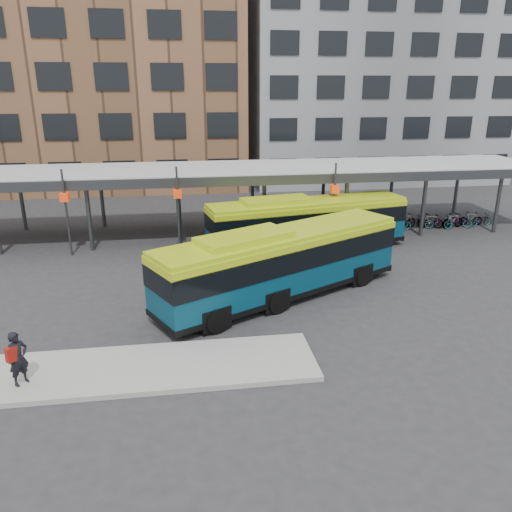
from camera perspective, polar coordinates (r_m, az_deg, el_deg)
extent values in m
plane|color=#28282B|center=(20.17, 0.12, -7.57)|extent=(120.00, 120.00, 0.00)
cube|color=gray|center=(17.55, -16.84, -12.51)|extent=(14.00, 3.00, 0.18)
cube|color=#999B9E|center=(31.36, -3.45, 9.77)|extent=(40.00, 6.00, 0.35)
cube|color=#383A3D|center=(28.44, -2.90, 8.51)|extent=(40.00, 0.15, 0.55)
cylinder|color=#383A3D|center=(35.62, -25.19, 5.67)|extent=(0.24, 0.24, 3.80)
cylinder|color=#383A3D|center=(29.70, -18.52, 4.14)|extent=(0.24, 0.24, 3.80)
cylinder|color=#383A3D|center=(34.50, -17.20, 6.26)|extent=(0.24, 0.24, 3.80)
cylinder|color=#383A3D|center=(29.22, -8.81, 4.68)|extent=(0.24, 0.24, 3.80)
cylinder|color=#383A3D|center=(34.09, -8.82, 6.73)|extent=(0.24, 0.24, 3.80)
cylinder|color=#383A3D|center=(29.59, 0.94, 5.09)|extent=(0.24, 0.24, 3.80)
cylinder|color=#383A3D|center=(34.41, -0.41, 7.07)|extent=(0.24, 0.24, 3.80)
cylinder|color=#383A3D|center=(30.78, 10.21, 5.33)|extent=(0.24, 0.24, 3.80)
cylinder|color=#383A3D|center=(35.43, 7.68, 7.25)|extent=(0.24, 0.24, 3.80)
cylinder|color=#383A3D|center=(32.70, 18.59, 5.44)|extent=(0.24, 0.24, 3.80)
cylinder|color=#383A3D|center=(37.11, 15.19, 7.30)|extent=(0.24, 0.24, 3.80)
cylinder|color=#383A3D|center=(35.23, 25.91, 5.44)|extent=(0.24, 0.24, 3.80)
cylinder|color=#383A3D|center=(39.36, 21.94, 7.23)|extent=(0.24, 0.24, 3.80)
cylinder|color=#383A3D|center=(29.02, -20.82, 4.57)|extent=(0.12, 0.12, 4.80)
cube|color=red|center=(28.83, -21.03, 6.30)|extent=(0.45, 0.45, 0.45)
cylinder|color=#383A3D|center=(28.32, -8.86, 5.26)|extent=(0.12, 0.12, 4.80)
cube|color=red|center=(28.13, -8.96, 7.05)|extent=(0.45, 0.45, 0.45)
cylinder|color=#383A3D|center=(29.62, 8.90, 5.87)|extent=(0.12, 0.12, 4.80)
cube|color=red|center=(29.43, 8.99, 7.57)|extent=(0.45, 0.45, 0.45)
cube|color=brown|center=(50.41, -17.91, 20.42)|extent=(26.00, 14.00, 22.00)
cube|color=slate|center=(53.23, 12.90, 19.63)|extent=(24.00, 14.00, 20.00)
cube|color=#06354A|center=(21.89, 2.98, -0.90)|extent=(11.61, 7.69, 2.46)
cube|color=black|center=(21.73, 3.00, 0.32)|extent=(11.68, 7.77, 0.94)
cube|color=#A5BD13|center=(21.48, 3.04, 2.44)|extent=(11.56, 7.61, 0.20)
cube|color=#A5BD13|center=(20.28, -1.28, 2.03)|extent=(4.31, 3.41, 0.34)
cube|color=black|center=(22.30, 2.93, -3.59)|extent=(11.69, 7.77, 0.24)
cylinder|color=black|center=(24.05, 12.08, -2.21)|extent=(1.01, 0.72, 0.99)
cylinder|color=black|center=(25.59, 8.10, -0.66)|extent=(1.01, 0.72, 0.99)
cylinder|color=black|center=(20.74, 2.48, -5.29)|extent=(1.01, 0.72, 0.99)
cylinder|color=black|center=(22.51, -1.35, -3.26)|extent=(1.01, 0.72, 0.99)
cylinder|color=black|center=(19.21, -4.50, -7.43)|extent=(1.01, 0.72, 0.99)
cylinder|color=black|center=(21.11, -7.97, -5.03)|extent=(1.01, 0.72, 0.99)
cube|color=#06354A|center=(28.53, 5.89, 3.65)|extent=(11.59, 4.37, 2.36)
cube|color=black|center=(28.41, 5.92, 4.57)|extent=(11.65, 4.44, 0.90)
cube|color=#A5BD13|center=(28.22, 5.98, 6.15)|extent=(11.57, 4.28, 0.19)
cube|color=#A5BD13|center=(27.46, 2.38, 6.28)|extent=(4.03, 2.36, 0.33)
cube|color=black|center=(28.83, 5.82, 1.61)|extent=(11.65, 4.44, 0.23)
cylinder|color=black|center=(29.61, 13.43, 1.70)|extent=(0.98, 0.45, 0.95)
cylinder|color=black|center=(31.49, 11.24, 2.89)|extent=(0.98, 0.45, 0.95)
cylinder|color=black|center=(27.38, 4.65, 0.75)|extent=(0.98, 0.45, 0.95)
cylinder|color=black|center=(29.41, 2.88, 2.09)|extent=(0.98, 0.45, 0.95)
cylinder|color=black|center=(26.43, -1.01, 0.13)|extent=(0.98, 0.45, 0.95)
cylinder|color=black|center=(28.52, -2.43, 1.56)|extent=(0.98, 0.45, 0.95)
imported|color=black|center=(17.25, -25.54, -10.51)|extent=(0.75, 0.76, 1.77)
cube|color=maroon|center=(17.07, -26.16, -10.03)|extent=(0.36, 0.37, 0.47)
imported|color=slate|center=(33.88, 15.97, 3.61)|extent=(1.77, 0.93, 0.89)
imported|color=slate|center=(34.37, 16.69, 3.87)|extent=(1.77, 0.89, 1.02)
imported|color=slate|center=(34.66, 17.44, 3.79)|extent=(1.67, 0.63, 0.87)
imported|color=slate|center=(34.87, 19.32, 3.79)|extent=(1.73, 0.85, 1.00)
imported|color=slate|center=(34.96, 20.19, 3.70)|extent=(1.94, 1.05, 0.97)
imported|color=slate|center=(35.48, 21.57, 3.78)|extent=(1.75, 0.89, 1.01)
imported|color=slate|center=(35.69, 22.09, 3.76)|extent=(1.94, 1.16, 0.96)
imported|color=slate|center=(36.63, 23.33, 3.95)|extent=(1.61, 0.61, 0.94)
imported|color=slate|center=(36.70, 24.32, 3.79)|extent=(1.78, 0.95, 0.89)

